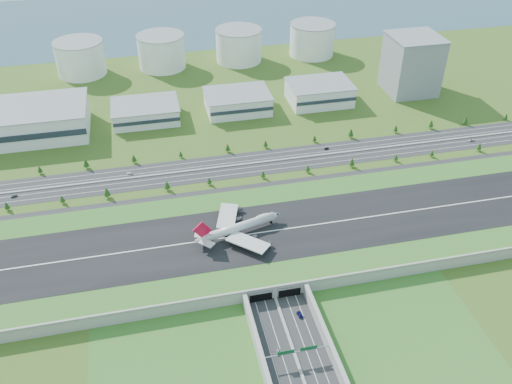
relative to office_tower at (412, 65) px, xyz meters
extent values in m
plane|color=#304E18|center=(-200.00, -195.00, -27.50)|extent=(1200.00, 1200.00, 0.00)
cube|color=gray|center=(-200.00, -195.00, -23.50)|extent=(520.00, 100.00, 8.00)
cube|color=#2A6221|center=(-200.00, -195.00, -19.42)|extent=(520.00, 100.00, 0.16)
cube|color=black|center=(-200.00, -195.00, -19.28)|extent=(520.00, 58.00, 0.12)
cube|color=silver|center=(-200.00, -195.00, -19.20)|extent=(520.00, 0.90, 0.02)
cube|color=gray|center=(-200.00, -244.40, -18.90)|extent=(520.00, 1.20, 1.20)
cube|color=gray|center=(-218.20, -295.00, -23.50)|extent=(2.40, 100.00, 8.00)
cube|color=gray|center=(-181.80, -295.00, -23.50)|extent=(2.40, 100.00, 8.00)
cube|color=black|center=(-208.50, -245.20, -24.30)|extent=(13.00, 1.20, 6.00)
cube|color=black|center=(-191.50, -245.20, -24.30)|extent=(13.00, 1.20, 6.00)
cylinder|color=gray|center=(-219.00, -290.00, -24.00)|extent=(0.70, 0.70, 7.00)
cylinder|color=gray|center=(-181.00, -290.00, -24.00)|extent=(0.70, 0.70, 7.00)
cube|color=gray|center=(-200.00, -290.00, -20.30)|extent=(38.00, 0.50, 0.50)
cube|color=#0C4C23|center=(-206.00, -290.10, -18.90)|extent=(9.00, 0.30, 2.40)
cube|color=#0C4C23|center=(-194.00, -290.10, -18.90)|extent=(9.00, 0.30, 2.40)
cube|color=#28282B|center=(-200.00, -100.00, -27.44)|extent=(560.00, 36.00, 0.12)
cylinder|color=#3D2819|center=(-363.77, -122.00, -26.29)|extent=(0.50, 0.50, 2.43)
cone|color=black|center=(-363.77, -122.00, -23.18)|extent=(3.78, 3.78, 4.86)
cylinder|color=#3D2819|center=(-326.21, -122.00, -26.33)|extent=(0.50, 0.50, 2.34)
cone|color=black|center=(-326.21, -122.00, -23.34)|extent=(3.64, 3.64, 4.67)
cylinder|color=#3D2819|center=(-294.79, -122.00, -25.98)|extent=(0.50, 0.50, 3.03)
cone|color=black|center=(-294.79, -122.00, -22.11)|extent=(4.72, 4.72, 6.07)
cylinder|color=#3D2819|center=(-251.30, -122.00, -26.10)|extent=(0.50, 0.50, 2.80)
cone|color=black|center=(-251.30, -122.00, -22.53)|extent=(4.35, 4.35, 5.59)
cylinder|color=#3D2819|center=(-219.74, -122.00, -26.36)|extent=(0.50, 0.50, 2.28)
cone|color=black|center=(-219.74, -122.00, -23.45)|extent=(3.54, 3.54, 4.55)
cylinder|color=#3D2819|center=(-178.15, -122.00, -26.35)|extent=(0.50, 0.50, 2.30)
cone|color=black|center=(-178.15, -122.00, -23.41)|extent=(3.58, 3.58, 4.60)
cylinder|color=#3D2819|center=(-142.30, -122.00, -26.31)|extent=(0.50, 0.50, 2.38)
cone|color=black|center=(-142.30, -122.00, -23.27)|extent=(3.70, 3.70, 4.75)
cylinder|color=#3D2819|center=(-106.07, -122.00, -26.07)|extent=(0.50, 0.50, 2.86)
cone|color=black|center=(-106.07, -122.00, -22.42)|extent=(4.45, 4.45, 5.72)
cylinder|color=#3D2819|center=(-68.48, -122.00, -26.35)|extent=(0.50, 0.50, 2.29)
cone|color=black|center=(-68.48, -122.00, -23.43)|extent=(3.56, 3.56, 4.58)
cylinder|color=#3D2819|center=(-37.00, -122.00, -26.38)|extent=(0.50, 0.50, 2.24)
cone|color=black|center=(-37.00, -122.00, -23.52)|extent=(3.48, 3.48, 4.48)
cylinder|color=#3D2819|center=(5.44, -122.00, -26.19)|extent=(0.50, 0.50, 2.62)
cone|color=black|center=(5.44, -122.00, -22.84)|extent=(4.08, 4.08, 5.25)
cylinder|color=#3D2819|center=(-345.67, -78.00, -26.31)|extent=(0.50, 0.50, 2.39)
cone|color=black|center=(-345.67, -78.00, -23.26)|extent=(3.71, 3.71, 4.77)
cylinder|color=#3D2819|center=(-310.82, -78.00, -26.03)|extent=(0.50, 0.50, 2.94)
cone|color=black|center=(-310.82, -78.00, -22.28)|extent=(4.57, 4.57, 5.88)
cylinder|color=#3D2819|center=(-273.79, -78.00, -26.20)|extent=(0.50, 0.50, 2.59)
cone|color=black|center=(-273.79, -78.00, -22.89)|extent=(4.03, 4.03, 5.19)
cylinder|color=#3D2819|center=(-236.48, -78.00, -26.49)|extent=(0.50, 0.50, 2.01)
cone|color=black|center=(-236.48, -78.00, -23.92)|extent=(3.13, 3.13, 4.03)
cylinder|color=#3D2819|center=(-197.70, -78.00, -26.17)|extent=(0.50, 0.50, 2.66)
cone|color=black|center=(-197.70, -78.00, -22.76)|extent=(4.14, 4.14, 5.33)
cylinder|color=#3D2819|center=(-165.61, -78.00, -26.31)|extent=(0.50, 0.50, 2.38)
cone|color=black|center=(-165.61, -78.00, -23.26)|extent=(3.71, 3.71, 4.77)
cylinder|color=#3D2819|center=(-122.75, -78.00, -26.38)|extent=(0.50, 0.50, 2.25)
cone|color=black|center=(-122.75, -78.00, -23.51)|extent=(3.49, 3.49, 4.49)
cylinder|color=#3D2819|center=(-90.23, -78.00, -25.99)|extent=(0.50, 0.50, 3.03)
cone|color=black|center=(-90.23, -78.00, -22.12)|extent=(4.71, 4.71, 6.05)
cylinder|color=#3D2819|center=(-48.61, -78.00, -26.26)|extent=(0.50, 0.50, 2.48)
cone|color=black|center=(-48.61, -78.00, -23.10)|extent=(3.85, 3.85, 4.95)
cylinder|color=#3D2819|center=(-15.09, -78.00, -26.06)|extent=(0.50, 0.50, 2.89)
cone|color=black|center=(-15.09, -78.00, -22.37)|extent=(4.49, 4.49, 5.78)
cylinder|color=#3D2819|center=(18.61, -78.00, -26.10)|extent=(0.50, 0.50, 2.81)
cone|color=black|center=(18.61, -78.00, -22.51)|extent=(4.37, 4.37, 5.62)
cylinder|color=#3D2819|center=(59.62, -78.00, -26.42)|extent=(0.50, 0.50, 2.15)
cone|color=black|center=(59.62, -78.00, -23.67)|extent=(3.35, 3.35, 4.31)
cube|color=silver|center=(-370.00, -10.00, -15.00)|extent=(120.00, 60.00, 25.00)
cube|color=silver|center=(-260.00, -5.00, -20.00)|extent=(58.00, 42.00, 15.00)
cube|color=silver|center=(-175.00, -5.00, -19.00)|extent=(58.00, 42.00, 17.00)
cube|color=silver|center=(-95.00, -5.00, -18.00)|extent=(58.00, 42.00, 19.00)
cube|color=gray|center=(0.00, 0.00, 0.00)|extent=(46.00, 46.00, 55.00)
cylinder|color=silver|center=(-320.00, 115.00, -10.00)|extent=(50.00, 50.00, 35.00)
cylinder|color=silver|center=(-235.00, 115.00, -10.00)|extent=(50.00, 50.00, 35.00)
cylinder|color=silver|center=(-150.00, 115.00, -10.00)|extent=(50.00, 50.00, 35.00)
cylinder|color=silver|center=(-65.00, 115.00, -10.00)|extent=(50.00, 50.00, 35.00)
cube|color=#345364|center=(-200.00, 285.00, -27.47)|extent=(1200.00, 260.00, 0.06)
cylinder|color=silver|center=(-210.19, -192.55, -14.10)|extent=(49.22, 18.26, 5.65)
cone|color=silver|center=(-184.61, -185.69, -14.10)|extent=(8.29, 7.29, 5.65)
cone|color=silver|center=(-235.78, -199.40, -13.75)|extent=(9.99, 7.74, 5.65)
ellipsoid|color=silver|center=(-193.95, -188.19, -12.06)|extent=(12.78, 7.37, 3.48)
cube|color=silver|center=(-208.01, -207.50, -14.98)|extent=(27.22, 26.48, 1.39)
cube|color=silver|center=(-215.78, -178.50, -14.98)|extent=(18.74, 28.69, 1.39)
cylinder|color=#38383D|center=(-203.38, -201.69, -16.92)|extent=(5.12, 3.75, 2.65)
cylinder|color=#38383D|center=(-195.89, -209.74, -16.92)|extent=(5.12, 3.75, 2.65)
cylinder|color=#38383D|center=(-208.87, -181.22, -16.92)|extent=(5.12, 3.75, 2.65)
cylinder|color=#38383D|center=(-206.41, -170.51, -16.92)|extent=(5.12, 3.75, 2.65)
cube|color=silver|center=(-233.44, -204.72, -13.04)|extent=(10.61, 10.61, 0.53)
cube|color=silver|center=(-236.41, -193.63, -13.04)|extent=(7.63, 10.75, 0.53)
cube|color=red|center=(-234.92, -199.18, -7.04)|extent=(12.36, 4.03, 13.24)
cylinder|color=black|center=(-188.15, -186.64, -18.73)|extent=(1.68, 0.62, 1.68)
cylinder|color=black|center=(-212.87, -196.19, -18.73)|extent=(1.68, 0.62, 1.68)
cylinder|color=black|center=(-214.33, -190.73, -18.73)|extent=(1.68, 0.62, 1.68)
cylinder|color=black|center=(-217.99, -197.56, -18.73)|extent=(1.68, 0.62, 1.68)
cylinder|color=black|center=(-219.45, -192.10, -18.73)|extent=(1.68, 0.62, 1.68)
imported|color=#BAB9BF|center=(-208.04, -282.74, -26.58)|extent=(2.97, 5.00, 1.60)
imported|color=#0E0F48|center=(-189.77, -261.05, -26.63)|extent=(3.38, 5.77, 1.51)
imported|color=#4F4F54|center=(-361.57, -106.09, -26.57)|extent=(5.09, 3.29, 1.61)
imported|color=black|center=(-116.56, -91.61, -26.73)|extent=(4.18, 2.24, 1.31)
imported|color=silver|center=(9.12, -105.94, -26.64)|extent=(5.38, 2.60, 1.48)
imported|color=white|center=(-278.39, -93.75, -26.64)|extent=(5.50, 3.97, 1.48)
camera|label=1|loc=(-259.31, -457.83, 205.12)|focal=38.00mm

